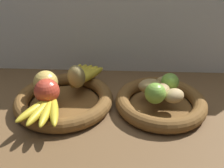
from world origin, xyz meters
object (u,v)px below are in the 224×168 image
object	(u,v)px
banana_bunch_back	(83,75)
potato_small	(174,96)
pear_brown	(76,77)
lime_far	(170,82)
lime_near	(155,93)
potato_large	(162,90)
banana_bunch_front	(45,109)
potato_back	(166,83)
apple_golden_left	(46,83)
fruit_bowl_left	(64,100)
potato_oblong	(150,85)
fruit_bowl_right	(160,102)
apple_red_front	(47,91)

from	to	relation	value
banana_bunch_back	potato_small	bearing A→B (deg)	-24.60
pear_brown	potato_small	bearing A→B (deg)	-13.30
pear_brown	lime_far	bearing A→B (deg)	-0.41
pear_brown	lime_near	xyz separation A→B (cm)	(26.03, -8.27, -0.82)
potato_large	lime_far	bearing A→B (deg)	52.13
banana_bunch_back	potato_small	world-z (taller)	potato_small
potato_small	potato_large	bearing A→B (deg)	135.00
banana_bunch_front	potato_small	bearing A→B (deg)	11.63
potato_back	apple_golden_left	bearing A→B (deg)	-173.45
fruit_bowl_left	potato_oblong	size ratio (longest dim) A/B	4.20
fruit_bowl_right	lime_far	size ratio (longest dim) A/B	4.98
apple_golden_left	potato_large	distance (cm)	38.13
potato_back	potato_oblong	world-z (taller)	same
pear_brown	lime_near	world-z (taller)	pear_brown
banana_bunch_back	potato_back	bearing A→B (deg)	-11.90
banana_bunch_front	potato_back	xyz separation A→B (cm)	(37.50, 15.86, 0.89)
potato_oblong	potato_back	bearing A→B (deg)	15.95
banana_bunch_front	potato_back	bearing A→B (deg)	22.93
banana_bunch_back	lime_far	distance (cm)	31.45
potato_back	lime_near	world-z (taller)	lime_near
potato_back	potato_small	xyz separation A→B (cm)	(1.25, -7.89, -0.02)
potato_oblong	potato_small	xyz separation A→B (cm)	(7.06, -6.23, 0.02)
fruit_bowl_left	banana_bunch_back	xyz separation A→B (cm)	(4.99, 10.81, 4.09)
apple_red_front	lime_far	world-z (taller)	apple_red_front
apple_red_front	banana_bunch_front	xyz separation A→B (cm)	(0.77, -6.04, -2.61)
fruit_bowl_right	potato_small	world-z (taller)	potato_small
banana_bunch_front	banana_bunch_back	size ratio (longest dim) A/B	0.94
potato_large	lime_near	xyz separation A→B (cm)	(-2.68, -4.02, 1.27)
banana_bunch_front	potato_back	size ratio (longest dim) A/B	2.24
lime_far	potato_oblong	bearing A→B (deg)	-170.75
apple_golden_left	potato_back	distance (cm)	40.46
fruit_bowl_left	fruit_bowl_right	distance (cm)	32.53
fruit_bowl_left	lime_near	world-z (taller)	lime_near
fruit_bowl_right	banana_bunch_front	bearing A→B (deg)	-162.31
banana_bunch_back	lime_near	size ratio (longest dim) A/B	2.62
potato_back	potato_large	world-z (taller)	potato_back
potato_back	potato_large	xyz separation A→B (cm)	(-2.08, -4.57, -0.16)
fruit_bowl_left	potato_large	xyz separation A→B (cm)	(32.53, -0.00, 4.60)
apple_red_front	potato_back	bearing A→B (deg)	14.39
lime_far	banana_bunch_front	bearing A→B (deg)	-158.33
lime_near	potato_oblong	bearing A→B (deg)	98.65
banana_bunch_front	lime_near	xyz separation A→B (cm)	(32.74, 7.27, 2.00)
apple_golden_left	potato_large	world-z (taller)	apple_golden_left
fruit_bowl_left	fruit_bowl_right	world-z (taller)	same
pear_brown	lime_far	distance (cm)	31.86
potato_small	potato_back	bearing A→B (deg)	98.97
potato_small	lime_near	bearing A→B (deg)	-173.33
apple_golden_left	lime_far	world-z (taller)	apple_golden_left
fruit_bowl_right	pear_brown	size ratio (longest dim) A/B	3.66
potato_large	lime_near	size ratio (longest dim) A/B	1.10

